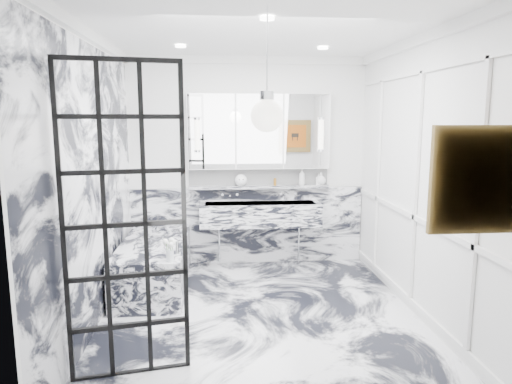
{
  "coord_description": "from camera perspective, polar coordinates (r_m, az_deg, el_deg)",
  "views": [
    {
      "loc": [
        -0.41,
        -4.38,
        2.0
      ],
      "look_at": [
        0.0,
        0.5,
        1.2
      ],
      "focal_mm": 32.0,
      "sensor_mm": 36.0,
      "label": 1
    }
  ],
  "objects": [
    {
      "name": "floor",
      "position": [
        4.84,
        0.47,
        -15.16
      ],
      "size": [
        3.6,
        3.6,
        0.0
      ],
      "primitive_type": "plane",
      "color": "white",
      "rests_on": "ground"
    },
    {
      "name": "ceiling",
      "position": [
        4.48,
        0.52,
        19.56
      ],
      "size": [
        3.6,
        3.6,
        0.0
      ],
      "primitive_type": "plane",
      "rotation": [
        3.14,
        0.0,
        0.0
      ],
      "color": "white",
      "rests_on": "wall_back"
    },
    {
      "name": "wall_back",
      "position": [
        6.23,
        -1.05,
        3.73
      ],
      "size": [
        3.6,
        0.0,
        3.6
      ],
      "primitive_type": "plane",
      "rotation": [
        1.57,
        0.0,
        0.0
      ],
      "color": "white",
      "rests_on": "floor"
    },
    {
      "name": "wall_front",
      "position": [
        2.68,
        4.06,
        -3.64
      ],
      "size": [
        3.6,
        0.0,
        3.6
      ],
      "primitive_type": "plane",
      "rotation": [
        -1.57,
        0.0,
        0.0
      ],
      "color": "white",
      "rests_on": "floor"
    },
    {
      "name": "wall_left",
      "position": [
        4.58,
        -19.86,
        1.19
      ],
      "size": [
        0.0,
        3.6,
        3.6
      ],
      "primitive_type": "plane",
      "rotation": [
        1.57,
        0.0,
        1.57
      ],
      "color": "white",
      "rests_on": "floor"
    },
    {
      "name": "wall_right",
      "position": [
        4.86,
        19.64,
        1.63
      ],
      "size": [
        0.0,
        3.6,
        3.6
      ],
      "primitive_type": "plane",
      "rotation": [
        1.57,
        0.0,
        -1.57
      ],
      "color": "white",
      "rests_on": "floor"
    },
    {
      "name": "marble_clad_back",
      "position": [
        6.35,
        -1.01,
        -4.18
      ],
      "size": [
        3.18,
        0.05,
        1.05
      ],
      "primitive_type": "cube",
      "color": "white",
      "rests_on": "floor"
    },
    {
      "name": "marble_clad_left",
      "position": [
        4.59,
        -19.64,
        0.45
      ],
      "size": [
        0.02,
        3.56,
        2.68
      ],
      "primitive_type": "cube",
      "color": "white",
      "rests_on": "floor"
    },
    {
      "name": "panel_molding",
      "position": [
        4.86,
        19.36,
        0.47
      ],
      "size": [
        0.03,
        3.4,
        2.3
      ],
      "primitive_type": "cube",
      "color": "white",
      "rests_on": "floor"
    },
    {
      "name": "soap_bottle_a",
      "position": [
        6.25,
        5.75,
        1.88
      ],
      "size": [
        0.1,
        0.1,
        0.23
      ],
      "primitive_type": "imported",
      "rotation": [
        0.0,
        0.0,
        0.13
      ],
      "color": "#8C5919",
      "rests_on": "ledge"
    },
    {
      "name": "soap_bottle_b",
      "position": [
        6.3,
        7.82,
        1.59
      ],
      "size": [
        0.08,
        0.08,
        0.16
      ],
      "primitive_type": "imported",
      "rotation": [
        0.0,
        0.0,
        -0.14
      ],
      "color": "#4C4C51",
      "rests_on": "ledge"
    },
    {
      "name": "soap_bottle_c",
      "position": [
        6.31,
        8.12,
        1.65
      ],
      "size": [
        0.15,
        0.15,
        0.17
      ],
      "primitive_type": "imported",
      "rotation": [
        0.0,
        0.0,
        0.16
      ],
      "color": "silver",
      "rests_on": "ledge"
    },
    {
      "name": "face_pot",
      "position": [
        6.16,
        -1.89,
        1.46
      ],
      "size": [
        0.17,
        0.17,
        0.17
      ],
      "primitive_type": "sphere",
      "color": "white",
      "rests_on": "ledge"
    },
    {
      "name": "amber_bottle",
      "position": [
        6.2,
        2.39,
        1.28
      ],
      "size": [
        0.04,
        0.04,
        0.1
      ],
      "primitive_type": "cylinder",
      "color": "#8C5919",
      "rests_on": "ledge"
    },
    {
      "name": "flower_vase",
      "position": [
        4.77,
        -10.7,
        -7.82
      ],
      "size": [
        0.08,
        0.08,
        0.12
      ],
      "primitive_type": "cylinder",
      "color": "silver",
      "rests_on": "bathtub"
    },
    {
      "name": "crittall_door",
      "position": [
        3.57,
        -16.01,
        -3.95
      ],
      "size": [
        0.87,
        0.19,
        2.41
      ],
      "primitive_type": null,
      "rotation": [
        0.0,
        0.0,
        0.18
      ],
      "color": "black",
      "rests_on": "floor"
    },
    {
      "name": "artwork",
      "position": [
        3.1,
        26.47,
        1.37
      ],
      "size": [
        0.56,
        0.05,
        0.56
      ],
      "primitive_type": "cube",
      "color": "#C85714",
      "rests_on": "wall_front"
    },
    {
      "name": "pendant_light",
      "position": [
        3.25,
        1.38,
        9.5
      ],
      "size": [
        0.23,
        0.23,
        0.23
      ],
      "primitive_type": "sphere",
      "color": "white",
      "rests_on": "ceiling"
    },
    {
      "name": "trough_sink",
      "position": [
        6.1,
        0.53,
        -2.76
      ],
      "size": [
        1.6,
        0.45,
        0.3
      ],
      "primitive_type": "cube",
      "color": "silver",
      "rests_on": "wall_back"
    },
    {
      "name": "ledge",
      "position": [
        6.2,
        0.39,
        0.63
      ],
      "size": [
        1.9,
        0.14,
        0.04
      ],
      "primitive_type": "cube",
      "color": "silver",
      "rests_on": "wall_back"
    },
    {
      "name": "subway_tile",
      "position": [
        6.24,
        0.34,
        1.94
      ],
      "size": [
        1.9,
        0.03,
        0.23
      ],
      "primitive_type": "cube",
      "color": "white",
      "rests_on": "wall_back"
    },
    {
      "name": "mirror_cabinet",
      "position": [
        6.14,
        0.4,
        7.58
      ],
      "size": [
        1.9,
        0.16,
        1.0
      ],
      "primitive_type": "cube",
      "color": "white",
      "rests_on": "wall_back"
    },
    {
      "name": "sconce_left",
      "position": [
        6.02,
        -7.37,
        7.09
      ],
      "size": [
        0.07,
        0.07,
        0.4
      ],
      "primitive_type": "cylinder",
      "color": "white",
      "rests_on": "mirror_cabinet"
    },
    {
      "name": "sconce_right",
      "position": [
        6.17,
        8.14,
        7.12
      ],
      "size": [
        0.07,
        0.07,
        0.4
      ],
      "primitive_type": "cylinder",
      "color": "white",
      "rests_on": "mirror_cabinet"
    },
    {
      "name": "bathtub",
      "position": [
        5.61,
        -12.6,
        -8.89
      ],
      "size": [
        0.75,
        1.65,
        0.55
      ],
      "primitive_type": "cube",
      "color": "silver",
      "rests_on": "floor"
    }
  ]
}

